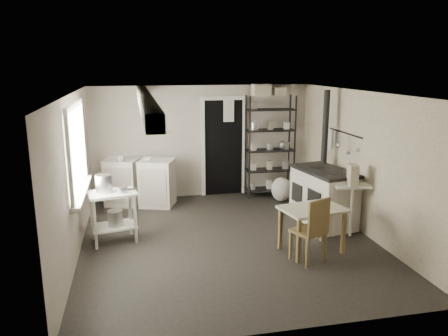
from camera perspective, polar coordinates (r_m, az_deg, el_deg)
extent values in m
plane|color=black|center=(7.02, 0.51, -9.34)|extent=(5.00, 5.00, 0.00)
plane|color=silver|center=(6.48, 0.55, 9.76)|extent=(5.00, 5.00, 0.00)
cube|color=#BAB09E|center=(9.06, -2.87, 3.47)|extent=(4.50, 0.02, 2.30)
cube|color=#BAB09E|center=(4.35, 7.69, -7.74)|extent=(4.50, 0.02, 2.30)
cube|color=#BAB09E|center=(6.56, -19.03, -1.11)|extent=(0.02, 5.00, 2.30)
cube|color=#BAB09E|center=(7.46, 17.67, 0.68)|extent=(0.02, 5.00, 2.30)
cylinder|color=#B1B2B4|center=(6.92, -15.43, -1.92)|extent=(0.28, 0.28, 0.27)
cylinder|color=#B1B2B4|center=(6.84, -13.16, -2.76)|extent=(0.21, 0.21, 0.09)
cylinder|color=#B1B2B4|center=(7.01, -13.99, -6.38)|extent=(0.26, 0.26, 0.25)
imported|color=white|center=(8.54, -10.04, 1.32)|extent=(0.36, 0.36, 0.07)
imported|color=white|center=(8.47, -13.28, 1.20)|extent=(0.15, 0.15, 0.11)
imported|color=white|center=(8.99, 4.10, 4.81)|extent=(0.11, 0.11, 0.20)
cube|color=beige|center=(8.86, 4.84, 8.81)|extent=(0.34, 0.30, 0.23)
cube|color=beige|center=(8.98, 7.15, 8.69)|extent=(0.26, 0.24, 0.16)
cube|color=beige|center=(7.11, 16.47, -1.00)|extent=(0.17, 0.24, 0.33)
imported|color=white|center=(6.46, 13.20, -4.12)|extent=(0.10, 0.10, 0.09)
ellipsoid|color=silver|center=(8.93, 7.50, -2.79)|extent=(0.50, 0.46, 0.49)
cylinder|color=white|center=(7.22, 11.86, -8.32)|extent=(0.12, 0.12, 0.13)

